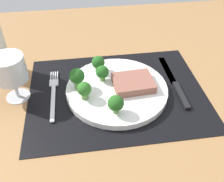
{
  "coord_description": "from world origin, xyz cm",
  "views": [
    {
      "loc": [
        -8.28,
        -49.22,
        44.72
      ],
      "look_at": [
        -1.45,
        -1.24,
        1.9
      ],
      "focal_mm": 40.82,
      "sensor_mm": 36.0,
      "label": 1
    }
  ],
  "objects_px": {
    "fork": "(53,94)",
    "knife": "(175,84)",
    "plate": "(117,90)",
    "steak": "(133,83)",
    "wine_glass": "(10,71)"
  },
  "relations": [
    {
      "from": "steak",
      "to": "fork",
      "type": "bearing_deg",
      "value": 175.5
    },
    {
      "from": "fork",
      "to": "plate",
      "type": "bearing_deg",
      "value": -1.54
    },
    {
      "from": "steak",
      "to": "knife",
      "type": "distance_m",
      "value": 0.12
    },
    {
      "from": "plate",
      "to": "steak",
      "type": "bearing_deg",
      "value": -2.79
    },
    {
      "from": "knife",
      "to": "wine_glass",
      "type": "relative_size",
      "value": 1.89
    },
    {
      "from": "fork",
      "to": "knife",
      "type": "bearing_deg",
      "value": 1.84
    },
    {
      "from": "knife",
      "to": "fork",
      "type": "bearing_deg",
      "value": 179.2
    },
    {
      "from": "knife",
      "to": "steak",
      "type": "bearing_deg",
      "value": -175.68
    },
    {
      "from": "fork",
      "to": "steak",
      "type": "bearing_deg",
      "value": -1.1
    },
    {
      "from": "steak",
      "to": "knife",
      "type": "height_order",
      "value": "steak"
    },
    {
      "from": "wine_glass",
      "to": "steak",
      "type": "bearing_deg",
      "value": -4.55
    },
    {
      "from": "knife",
      "to": "plate",
      "type": "bearing_deg",
      "value": -177.35
    },
    {
      "from": "wine_glass",
      "to": "plate",
      "type": "bearing_deg",
      "value": -4.85
    },
    {
      "from": "fork",
      "to": "wine_glass",
      "type": "bearing_deg",
      "value": 178.73
    },
    {
      "from": "knife",
      "to": "wine_glass",
      "type": "xyz_separation_m",
      "value": [
        -0.42,
        0.02,
        0.08
      ]
    }
  ]
}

